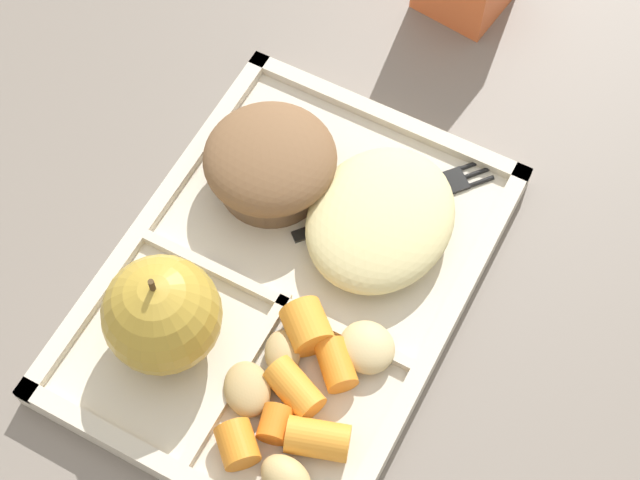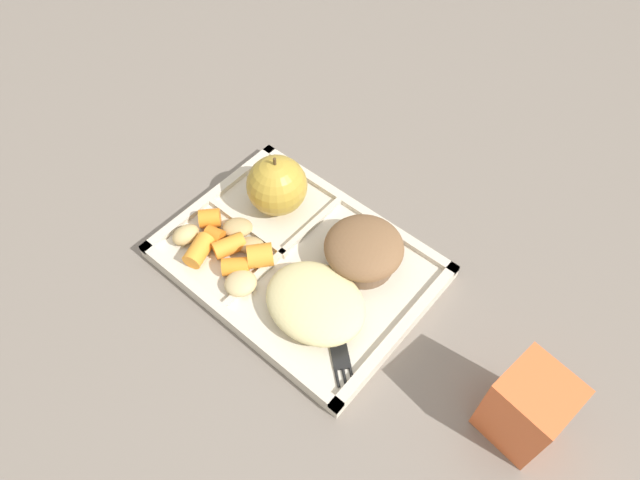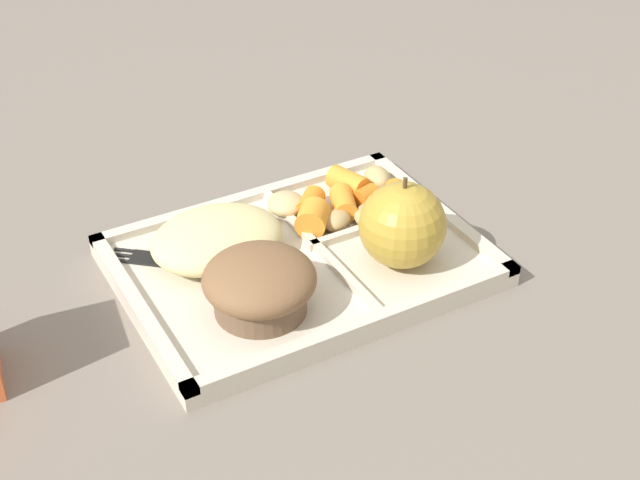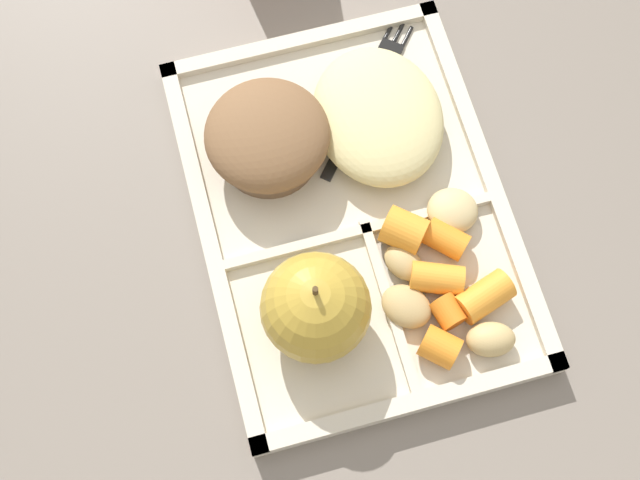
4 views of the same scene
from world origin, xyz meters
name	(u,v)px [view 1 (image 1 of 4)]	position (x,y,z in m)	size (l,w,h in m)	color
ground	(289,287)	(0.00, 0.00, 0.00)	(6.00, 6.00, 0.00)	slate
lunch_tray	(288,283)	(0.00, 0.00, 0.01)	(0.30, 0.22, 0.02)	beige
green_apple	(162,315)	(-0.07, 0.05, 0.05)	(0.07, 0.07, 0.08)	#B79333
bran_muffin	(270,163)	(0.06, 0.05, 0.04)	(0.09, 0.09, 0.05)	brown
carrot_slice_tilted	(275,424)	(-0.09, -0.04, 0.02)	(0.02, 0.02, 0.02)	orange
carrot_slice_large	(307,326)	(-0.03, -0.03, 0.03)	(0.03, 0.03, 0.03)	orange
carrot_slice_back	(237,445)	(-0.11, -0.03, 0.02)	(0.02, 0.02, 0.02)	orange
carrot_slice_near_corner	(318,439)	(-0.09, -0.07, 0.02)	(0.02, 0.02, 0.04)	orange
carrot_slice_small	(294,389)	(-0.07, -0.04, 0.02)	(0.02, 0.02, 0.04)	orange
carrot_slice_diagonal	(336,365)	(-0.04, -0.06, 0.02)	(0.02, 0.02, 0.03)	orange
potato_chunk_wedge	(367,347)	(-0.02, -0.07, 0.02)	(0.04, 0.03, 0.02)	tan
potato_chunk_browned	(247,389)	(-0.08, -0.02, 0.02)	(0.04, 0.03, 0.02)	tan
potato_chunk_large	(282,353)	(-0.05, -0.02, 0.02)	(0.03, 0.02, 0.02)	tan
potato_chunk_golden	(286,478)	(-0.12, -0.06, 0.02)	(0.02, 0.03, 0.02)	tan
egg_noodle_pile	(381,219)	(0.06, -0.04, 0.03)	(0.11, 0.09, 0.04)	beige
meatball_front	(393,228)	(0.06, -0.05, 0.03)	(0.03, 0.03, 0.03)	brown
meatball_back	(409,194)	(0.09, -0.04, 0.03)	(0.03, 0.03, 0.03)	#755B4C
meatball_side	(371,187)	(0.08, -0.02, 0.03)	(0.03, 0.03, 0.03)	brown
plastic_fork	(407,198)	(0.09, -0.04, 0.01)	(0.12, 0.10, 0.00)	black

